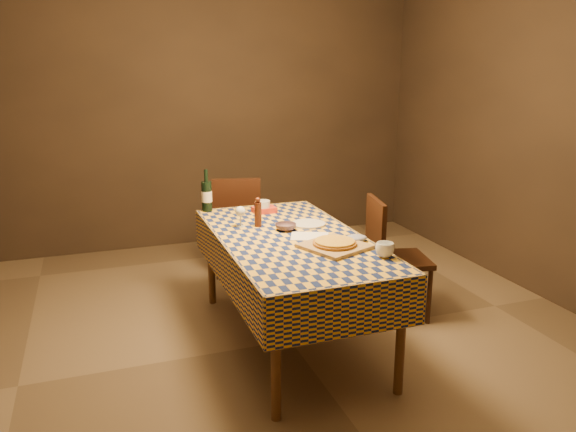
{
  "coord_description": "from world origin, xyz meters",
  "views": [
    {
      "loc": [
        -1.22,
        -3.39,
        1.89
      ],
      "look_at": [
        0.0,
        0.05,
        0.9
      ],
      "focal_mm": 35.0,
      "sensor_mm": 36.0,
      "label": 1
    }
  ],
  "objects_px": {
    "dining_table": "(290,247)",
    "cutting_board": "(335,246)",
    "wine_bottle": "(207,196)",
    "pizza": "(335,243)",
    "white_plate": "(308,224)",
    "chair_right": "(389,251)",
    "chair_far": "(237,220)",
    "bowl": "(286,227)"
  },
  "relations": [
    {
      "from": "dining_table",
      "to": "cutting_board",
      "type": "relative_size",
      "value": 5.16
    },
    {
      "from": "dining_table",
      "to": "cutting_board",
      "type": "bearing_deg",
      "value": -60.79
    },
    {
      "from": "dining_table",
      "to": "wine_bottle",
      "type": "bearing_deg",
      "value": 114.43
    },
    {
      "from": "pizza",
      "to": "white_plate",
      "type": "height_order",
      "value": "pizza"
    },
    {
      "from": "cutting_board",
      "to": "wine_bottle",
      "type": "height_order",
      "value": "wine_bottle"
    },
    {
      "from": "chair_right",
      "to": "cutting_board",
      "type": "bearing_deg",
      "value": -145.01
    },
    {
      "from": "white_plate",
      "to": "chair_far",
      "type": "xyz_separation_m",
      "value": [
        -0.24,
        1.16,
        -0.25
      ]
    },
    {
      "from": "pizza",
      "to": "wine_bottle",
      "type": "height_order",
      "value": "wine_bottle"
    },
    {
      "from": "dining_table",
      "to": "chair_far",
      "type": "distance_m",
      "value": 1.39
    },
    {
      "from": "pizza",
      "to": "dining_table",
      "type": "bearing_deg",
      "value": 119.21
    },
    {
      "from": "dining_table",
      "to": "chair_far",
      "type": "height_order",
      "value": "chair_far"
    },
    {
      "from": "dining_table",
      "to": "pizza",
      "type": "height_order",
      "value": "pizza"
    },
    {
      "from": "cutting_board",
      "to": "chair_far",
      "type": "distance_m",
      "value": 1.73
    },
    {
      "from": "pizza",
      "to": "bowl",
      "type": "relative_size",
      "value": 2.36
    },
    {
      "from": "cutting_board",
      "to": "white_plate",
      "type": "relative_size",
      "value": 1.47
    },
    {
      "from": "dining_table",
      "to": "chair_far",
      "type": "xyz_separation_m",
      "value": [
        -0.02,
        1.38,
        -0.17
      ]
    },
    {
      "from": "white_plate",
      "to": "dining_table",
      "type": "bearing_deg",
      "value": -134.09
    },
    {
      "from": "pizza",
      "to": "bowl",
      "type": "bearing_deg",
      "value": 108.53
    },
    {
      "from": "white_plate",
      "to": "bowl",
      "type": "bearing_deg",
      "value": -160.38
    },
    {
      "from": "dining_table",
      "to": "chair_right",
      "type": "distance_m",
      "value": 0.88
    },
    {
      "from": "bowl",
      "to": "white_plate",
      "type": "relative_size",
      "value": 0.61
    },
    {
      "from": "white_plate",
      "to": "chair_far",
      "type": "relative_size",
      "value": 0.26
    },
    {
      "from": "wine_bottle",
      "to": "white_plate",
      "type": "xyz_separation_m",
      "value": [
        0.61,
        -0.63,
        -0.12
      ]
    },
    {
      "from": "cutting_board",
      "to": "white_plate",
      "type": "height_order",
      "value": "cutting_board"
    },
    {
      "from": "dining_table",
      "to": "wine_bottle",
      "type": "height_order",
      "value": "wine_bottle"
    },
    {
      "from": "dining_table",
      "to": "bowl",
      "type": "bearing_deg",
      "value": 82.56
    },
    {
      "from": "pizza",
      "to": "wine_bottle",
      "type": "bearing_deg",
      "value": 115.77
    },
    {
      "from": "bowl",
      "to": "wine_bottle",
      "type": "xyz_separation_m",
      "value": [
        -0.41,
        0.7,
        0.1
      ]
    },
    {
      "from": "cutting_board",
      "to": "chair_far",
      "type": "xyz_separation_m",
      "value": [
        -0.2,
        1.7,
        -0.26
      ]
    },
    {
      "from": "cutting_board",
      "to": "chair_right",
      "type": "xyz_separation_m",
      "value": [
        0.67,
        0.47,
        -0.26
      ]
    },
    {
      "from": "pizza",
      "to": "chair_right",
      "type": "relative_size",
      "value": 0.37
    },
    {
      "from": "bowl",
      "to": "chair_right",
      "type": "height_order",
      "value": "chair_right"
    },
    {
      "from": "wine_bottle",
      "to": "chair_right",
      "type": "bearing_deg",
      "value": -29.95
    },
    {
      "from": "cutting_board",
      "to": "pizza",
      "type": "height_order",
      "value": "pizza"
    },
    {
      "from": "cutting_board",
      "to": "white_plate",
      "type": "bearing_deg",
      "value": 85.98
    },
    {
      "from": "cutting_board",
      "to": "white_plate",
      "type": "xyz_separation_m",
      "value": [
        0.04,
        0.55,
        -0.0
      ]
    },
    {
      "from": "pizza",
      "to": "chair_right",
      "type": "distance_m",
      "value": 0.86
    },
    {
      "from": "chair_right",
      "to": "white_plate",
      "type": "bearing_deg",
      "value": 172.75
    },
    {
      "from": "pizza",
      "to": "white_plate",
      "type": "relative_size",
      "value": 1.43
    },
    {
      "from": "chair_right",
      "to": "pizza",
      "type": "bearing_deg",
      "value": -145.01
    },
    {
      "from": "pizza",
      "to": "white_plate",
      "type": "bearing_deg",
      "value": 85.98
    },
    {
      "from": "dining_table",
      "to": "white_plate",
      "type": "relative_size",
      "value": 7.56
    }
  ]
}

